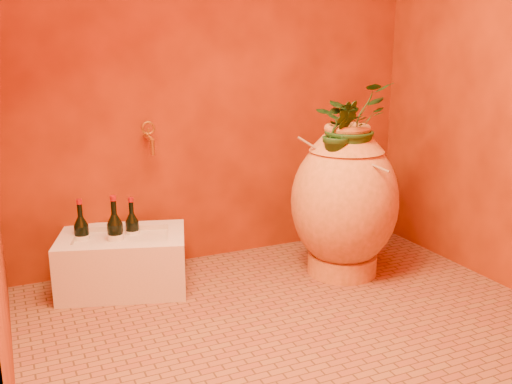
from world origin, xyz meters
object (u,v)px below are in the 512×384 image
amphora (344,201)px  wine_bottle_a (82,237)px  wine_bottle_b (116,237)px  wine_bottle_c (133,233)px  stone_basin (123,262)px  wall_tap (149,136)px

amphora → wine_bottle_a: 1.46m
wine_bottle_a → wine_bottle_b: bearing=-27.7°
wine_bottle_c → stone_basin: bearing=-133.9°
wine_bottle_a → wall_tap: (0.41, 0.08, 0.51)m
stone_basin → wine_bottle_b: size_ratio=2.16×
amphora → wine_bottle_c: size_ratio=2.78×
stone_basin → wine_bottle_a: 0.26m
wine_bottle_a → wine_bottle_c: bearing=-3.1°
stone_basin → wine_bottle_a: wine_bottle_a is taller
amphora → wine_bottle_a: size_ratio=2.64×
amphora → wine_bottle_b: bearing=165.6°
stone_basin → wall_tap: 0.71m
wine_bottle_b → wine_bottle_c: 0.13m
amphora → wall_tap: (-0.98, 0.48, 0.36)m
amphora → wine_bottle_c: 1.20m
wine_bottle_b → wine_bottle_c: bearing=33.5°
amphora → stone_basin: (-1.20, 0.31, -0.29)m
wall_tap → stone_basin: bearing=-141.8°
wine_bottle_c → wall_tap: bearing=33.3°
wine_bottle_c → amphora: bearing=-18.9°
wine_bottle_b → wine_bottle_a: bearing=152.3°
wine_bottle_b → wine_bottle_c: wine_bottle_b is taller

